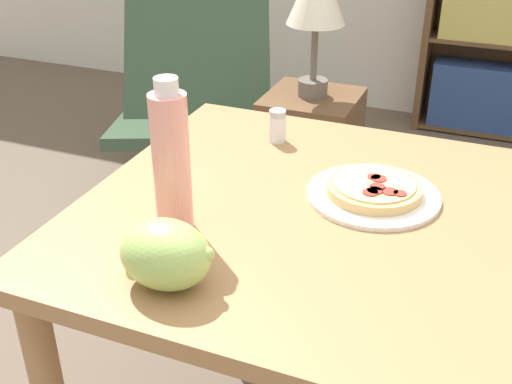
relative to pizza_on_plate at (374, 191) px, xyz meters
The scene contains 8 objects.
dining_table 0.15m from the pizza_on_plate, 98.81° to the right, with size 1.07×0.88×0.77m.
pizza_on_plate is the anchor object (origin of this frame).
grape_bunch 0.48m from the pizza_on_plate, 120.87° to the right, with size 0.16×0.12×0.11m.
drink_bottle 0.42m from the pizza_on_plate, 141.53° to the right, with size 0.07×0.07×0.29m.
salt_shaker 0.34m from the pizza_on_plate, 145.81° to the left, with size 0.04×0.04×0.08m.
lounge_chair_near 1.60m from the pizza_on_plate, 131.11° to the left, with size 0.85×0.95×0.88m.
bookshelf 2.37m from the pizza_on_plate, 87.33° to the left, with size 0.70×0.25×1.48m.
side_table 1.24m from the pizza_on_plate, 113.46° to the left, with size 0.34×0.34×0.58m.
Camera 1 is at (0.13, -1.03, 1.40)m, focal length 45.00 mm.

